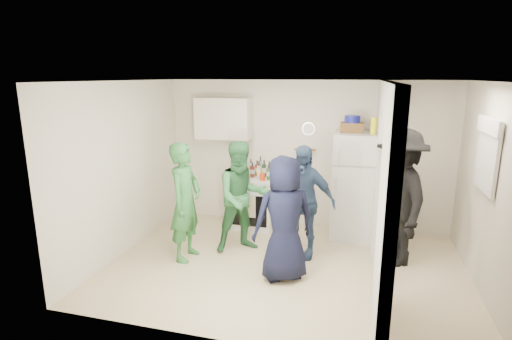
# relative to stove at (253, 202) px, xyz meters

# --- Properties ---
(floor) EXTENTS (4.80, 4.80, 0.00)m
(floor) POSITION_rel_stove_xyz_m (0.84, -1.37, -0.44)
(floor) COLOR #C7B98C
(floor) RESTS_ON ground
(wall_back) EXTENTS (4.80, 0.00, 4.80)m
(wall_back) POSITION_rel_stove_xyz_m (0.84, 0.33, 0.81)
(wall_back) COLOR silver
(wall_back) RESTS_ON floor
(wall_front) EXTENTS (4.80, 0.00, 4.80)m
(wall_front) POSITION_rel_stove_xyz_m (0.84, -3.07, 0.81)
(wall_front) COLOR silver
(wall_front) RESTS_ON floor
(wall_left) EXTENTS (0.00, 3.40, 3.40)m
(wall_left) POSITION_rel_stove_xyz_m (-1.56, -1.37, 0.81)
(wall_left) COLOR silver
(wall_left) RESTS_ON floor
(wall_right) EXTENTS (0.00, 3.40, 3.40)m
(wall_right) POSITION_rel_stove_xyz_m (3.24, -1.37, 0.81)
(wall_right) COLOR silver
(wall_right) RESTS_ON floor
(ceiling) EXTENTS (4.80, 4.80, 0.00)m
(ceiling) POSITION_rel_stove_xyz_m (0.84, -1.37, 2.06)
(ceiling) COLOR white
(ceiling) RESTS_ON wall_back
(partition_pier_back) EXTENTS (0.12, 1.20, 2.50)m
(partition_pier_back) POSITION_rel_stove_xyz_m (2.04, -0.27, 0.81)
(partition_pier_back) COLOR silver
(partition_pier_back) RESTS_ON floor
(partition_pier_front) EXTENTS (0.12, 1.20, 2.50)m
(partition_pier_front) POSITION_rel_stove_xyz_m (2.04, -2.47, 0.81)
(partition_pier_front) COLOR silver
(partition_pier_front) RESTS_ON floor
(partition_header) EXTENTS (0.12, 1.00, 0.40)m
(partition_header) POSITION_rel_stove_xyz_m (2.04, -1.37, 1.86)
(partition_header) COLOR silver
(partition_header) RESTS_ON partition_pier_back
(stove) EXTENTS (0.75, 0.62, 0.89)m
(stove) POSITION_rel_stove_xyz_m (0.00, 0.00, 0.00)
(stove) COLOR white
(stove) RESTS_ON floor
(upper_cabinet) EXTENTS (0.95, 0.34, 0.70)m
(upper_cabinet) POSITION_rel_stove_xyz_m (-0.56, 0.15, 1.41)
(upper_cabinet) COLOR silver
(upper_cabinet) RESTS_ON wall_back
(fridge) EXTENTS (0.70, 0.68, 1.71)m
(fridge) POSITION_rel_stove_xyz_m (1.70, -0.03, 0.41)
(fridge) COLOR silver
(fridge) RESTS_ON floor
(wicker_basket) EXTENTS (0.35, 0.25, 0.15)m
(wicker_basket) POSITION_rel_stove_xyz_m (1.60, 0.02, 1.34)
(wicker_basket) COLOR brown
(wicker_basket) RESTS_ON fridge
(blue_bowl) EXTENTS (0.24, 0.24, 0.11)m
(blue_bowl) POSITION_rel_stove_xyz_m (1.60, 0.02, 1.47)
(blue_bowl) COLOR navy
(blue_bowl) RESTS_ON wicker_basket
(yellow_cup_stack_top) EXTENTS (0.09, 0.09, 0.25)m
(yellow_cup_stack_top) POSITION_rel_stove_xyz_m (1.92, -0.13, 1.39)
(yellow_cup_stack_top) COLOR #FFFD15
(yellow_cup_stack_top) RESTS_ON fridge
(wall_clock) EXTENTS (0.22, 0.02, 0.22)m
(wall_clock) POSITION_rel_stove_xyz_m (0.89, 0.31, 1.26)
(wall_clock) COLOR white
(wall_clock) RESTS_ON wall_back
(spice_shelf) EXTENTS (0.35, 0.08, 0.03)m
(spice_shelf) POSITION_rel_stove_xyz_m (0.84, 0.28, 0.91)
(spice_shelf) COLOR olive
(spice_shelf) RESTS_ON wall_back
(nook_window) EXTENTS (0.03, 0.70, 0.80)m
(nook_window) POSITION_rel_stove_xyz_m (3.22, -1.17, 1.21)
(nook_window) COLOR black
(nook_window) RESTS_ON wall_right
(nook_window_frame) EXTENTS (0.04, 0.76, 0.86)m
(nook_window_frame) POSITION_rel_stove_xyz_m (3.20, -1.17, 1.21)
(nook_window_frame) COLOR white
(nook_window_frame) RESTS_ON wall_right
(nook_valance) EXTENTS (0.04, 0.82, 0.18)m
(nook_valance) POSITION_rel_stove_xyz_m (3.18, -1.17, 1.56)
(nook_valance) COLOR white
(nook_valance) RESTS_ON wall_right
(yellow_cup_stack_stove) EXTENTS (0.09, 0.09, 0.25)m
(yellow_cup_stack_stove) POSITION_rel_stove_xyz_m (-0.12, -0.22, 0.57)
(yellow_cup_stack_stove) COLOR #FFF515
(yellow_cup_stack_stove) RESTS_ON stove
(red_cup) EXTENTS (0.09, 0.09, 0.12)m
(red_cup) POSITION_rel_stove_xyz_m (0.22, -0.20, 0.50)
(red_cup) COLOR red
(red_cup) RESTS_ON stove
(person_green_left) EXTENTS (0.44, 0.64, 1.68)m
(person_green_left) POSITION_rel_stove_xyz_m (-0.58, -1.44, 0.40)
(person_green_left) COLOR #32752E
(person_green_left) RESTS_ON floor
(person_green_center) EXTENTS (1.01, 0.96, 1.65)m
(person_green_center) POSITION_rel_stove_xyz_m (0.10, -0.96, 0.38)
(person_green_center) COLOR #32723E
(person_green_center) RESTS_ON floor
(person_denim) EXTENTS (0.99, 0.49, 1.64)m
(person_denim) POSITION_rel_stove_xyz_m (0.98, -0.92, 0.38)
(person_denim) COLOR #374E79
(person_denim) RESTS_ON floor
(person_navy) EXTENTS (0.94, 0.85, 1.62)m
(person_navy) POSITION_rel_stove_xyz_m (0.87, -1.66, 0.37)
(person_navy) COLOR black
(person_navy) RESTS_ON floor
(person_nook) EXTENTS (1.00, 1.37, 1.90)m
(person_nook) POSITION_rel_stove_xyz_m (2.30, -0.80, 0.51)
(person_nook) COLOR black
(person_nook) RESTS_ON floor
(bottle_a) EXTENTS (0.07, 0.07, 0.30)m
(bottle_a) POSITION_rel_stove_xyz_m (-0.30, 0.12, 0.59)
(bottle_a) COLOR brown
(bottle_a) RESTS_ON stove
(bottle_b) EXTENTS (0.07, 0.07, 0.28)m
(bottle_b) POSITION_rel_stove_xyz_m (-0.18, -0.08, 0.58)
(bottle_b) COLOR #164224
(bottle_b) RESTS_ON stove
(bottle_c) EXTENTS (0.06, 0.06, 0.27)m
(bottle_c) POSITION_rel_stove_xyz_m (-0.08, 0.16, 0.58)
(bottle_c) COLOR silver
(bottle_c) RESTS_ON stove
(bottle_d) EXTENTS (0.08, 0.08, 0.26)m
(bottle_d) POSITION_rel_stove_xyz_m (0.00, -0.03, 0.57)
(bottle_d) COLOR maroon
(bottle_d) RESTS_ON stove
(bottle_e) EXTENTS (0.06, 0.06, 0.33)m
(bottle_e) POSITION_rel_stove_xyz_m (0.09, 0.17, 0.61)
(bottle_e) COLOR #8F999E
(bottle_e) RESTS_ON stove
(bottle_f) EXTENTS (0.07, 0.07, 0.29)m
(bottle_f) POSITION_rel_stove_xyz_m (0.19, 0.03, 0.59)
(bottle_f) COLOR #123418
(bottle_f) RESTS_ON stove
(bottle_g) EXTENTS (0.06, 0.06, 0.26)m
(bottle_g) POSITION_rel_stove_xyz_m (0.25, 0.15, 0.57)
(bottle_g) COLOR #985531
(bottle_g) RESTS_ON stove
(bottle_h) EXTENTS (0.07, 0.07, 0.32)m
(bottle_h) POSITION_rel_stove_xyz_m (-0.31, -0.11, 0.60)
(bottle_h) COLOR silver
(bottle_h) RESTS_ON stove
(bottle_i) EXTENTS (0.07, 0.07, 0.26)m
(bottle_i) POSITION_rel_stove_xyz_m (0.05, 0.11, 0.58)
(bottle_i) COLOR maroon
(bottle_i) RESTS_ON stove
(bottle_j) EXTENTS (0.08, 0.08, 0.26)m
(bottle_j) POSITION_rel_stove_xyz_m (0.31, -0.12, 0.57)
(bottle_j) COLOR #28561D
(bottle_j) RESTS_ON stove
(bottle_k) EXTENTS (0.07, 0.07, 0.30)m
(bottle_k) POSITION_rel_stove_xyz_m (-0.23, 0.02, 0.59)
(bottle_k) COLOR brown
(bottle_k) RESTS_ON stove
(bottle_l) EXTENTS (0.07, 0.07, 0.31)m
(bottle_l) POSITION_rel_stove_xyz_m (0.15, -0.14, 0.60)
(bottle_l) COLOR #989AA8
(bottle_l) RESTS_ON stove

